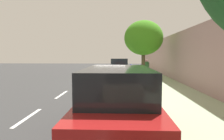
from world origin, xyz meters
name	(u,v)px	position (x,y,z in m)	size (l,w,h in m)	color
ground	(110,83)	(0.00, 0.00, 0.00)	(72.75, 72.75, 0.00)	#343434
sidewalk	(156,82)	(3.76, 0.00, 0.07)	(3.69, 45.47, 0.14)	#9DAF8B
curb_edge	(132,82)	(1.83, 0.00, 0.07)	(0.16, 45.47, 0.14)	gray
lane_stripe_centre	(78,84)	(-2.61, -0.64, 0.00)	(0.14, 44.20, 0.01)	white
lane_stripe_bike_edge	(115,83)	(0.36, 0.00, 0.00)	(0.12, 45.47, 0.01)	white
building_facade	(182,58)	(5.85, 0.00, 2.10)	(0.50, 45.47, 4.21)	gray
parked_suv_red_second	(118,104)	(0.77, -10.85, 1.03)	(1.97, 4.70, 1.99)	maroon
parked_pickup_silver_mid	(119,69)	(0.73, 3.67, 0.90)	(2.04, 5.31, 1.95)	#B7BABF
parked_sedan_white_far	(119,66)	(0.69, 10.60, 0.75)	(2.00, 4.48, 1.52)	white
parked_sedan_grey_farthest	(120,64)	(0.80, 18.26, 0.75)	(2.01, 4.48, 1.52)	slate
bicycle_at_curb	(128,83)	(1.37, -2.54, 0.37)	(1.72, 0.46, 0.74)	black
cyclist_with_backpack	(131,74)	(1.59, -2.99, 1.05)	(0.44, 0.62, 1.72)	#C6B284
street_tree_far_end	(144,38)	(2.92, 1.73, 3.85)	(3.47, 3.47, 5.28)	#4A422B
pedestrian_on_phone	(146,66)	(3.73, 5.64, 1.09)	(0.61, 0.31, 1.69)	black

